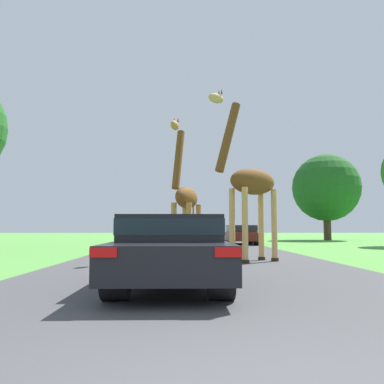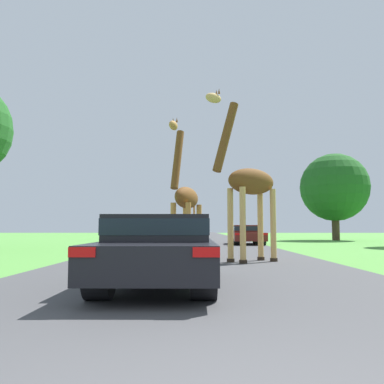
% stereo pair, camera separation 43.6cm
% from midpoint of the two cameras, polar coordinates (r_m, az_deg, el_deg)
% --- Properties ---
extents(road, '(8.37, 120.00, 0.00)m').
position_cam_midpoint_polar(road, '(31.93, -0.75, -6.92)').
color(road, '#424244').
rests_on(road, ground).
extents(giraffe_near_road, '(1.19, 2.87, 4.75)m').
position_cam_midpoint_polar(giraffe_near_road, '(14.59, -1.74, -1.13)').
color(giraffe_near_road, '#B77F3D').
rests_on(giraffe_near_road, ground).
extents(giraffe_companion, '(2.49, 1.91, 5.29)m').
position_cam_midpoint_polar(giraffe_companion, '(12.98, 7.14, 1.00)').
color(giraffe_companion, tan).
rests_on(giraffe_companion, ground).
extents(car_lead_maroon, '(1.94, 4.49, 1.29)m').
position_cam_midpoint_polar(car_lead_maroon, '(7.47, -4.62, -7.78)').
color(car_lead_maroon, black).
rests_on(car_lead_maroon, ground).
extents(car_queue_right, '(1.96, 4.64, 1.43)m').
position_cam_midpoint_polar(car_queue_right, '(23.16, -4.90, -5.74)').
color(car_queue_right, silver).
rests_on(car_queue_right, ground).
extents(car_queue_left, '(1.95, 4.29, 1.22)m').
position_cam_midpoint_polar(car_queue_left, '(26.40, 6.46, -5.87)').
color(car_queue_left, '#561914').
rests_on(car_queue_left, ground).
extents(car_far_ahead, '(1.96, 4.19, 1.40)m').
position_cam_midpoint_polar(car_far_ahead, '(30.66, -4.30, -5.61)').
color(car_far_ahead, '#144C28').
rests_on(car_far_ahead, ground).
extents(tree_right_cluster, '(5.72, 5.72, 7.33)m').
position_cam_midpoint_polar(tree_right_cluster, '(36.52, 18.00, 0.56)').
color(tree_right_cluster, '#4C3828').
rests_on(tree_right_cluster, ground).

